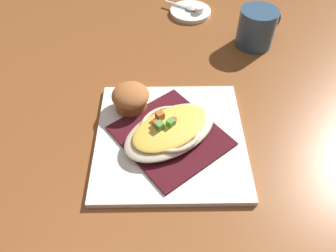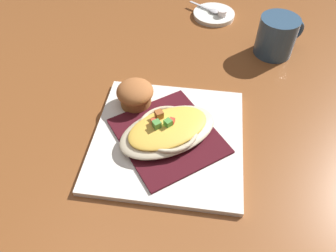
# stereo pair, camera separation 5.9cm
# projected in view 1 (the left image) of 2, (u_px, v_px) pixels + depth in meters

# --- Properties ---
(ground_plane) EXTENTS (2.60, 2.60, 0.00)m
(ground_plane) POSITION_uv_depth(u_px,v_px,m) (168.00, 140.00, 0.62)
(ground_plane) COLOR brown
(square_plate) EXTENTS (0.29, 0.29, 0.01)m
(square_plate) POSITION_uv_depth(u_px,v_px,m) (168.00, 138.00, 0.62)
(square_plate) COLOR white
(square_plate) RESTS_ON ground_plane
(folded_napkin) EXTENTS (0.25, 0.25, 0.00)m
(folded_napkin) POSITION_uv_depth(u_px,v_px,m) (168.00, 136.00, 0.61)
(folded_napkin) COLOR #451119
(folded_napkin) RESTS_ON square_plate
(gratin_dish) EXTENTS (0.22, 0.20, 0.04)m
(gratin_dish) POSITION_uv_depth(u_px,v_px,m) (168.00, 130.00, 0.60)
(gratin_dish) COLOR beige
(gratin_dish) RESTS_ON folded_napkin
(muffin) EXTENTS (0.07, 0.07, 0.05)m
(muffin) POSITION_uv_depth(u_px,v_px,m) (129.00, 98.00, 0.64)
(muffin) COLOR #A56A32
(muffin) RESTS_ON square_plate
(coffee_mug) EXTENTS (0.11, 0.09, 0.09)m
(coffee_mug) POSITION_uv_depth(u_px,v_px,m) (255.00, 30.00, 0.80)
(coffee_mug) COLOR #314F6C
(coffee_mug) RESTS_ON ground_plane
(creamer_saucer) EXTENTS (0.11, 0.11, 0.01)m
(creamer_saucer) POSITION_uv_depth(u_px,v_px,m) (189.00, 12.00, 0.92)
(creamer_saucer) COLOR white
(creamer_saucer) RESTS_ON ground_plane
(spoon) EXTENTS (0.09, 0.06, 0.01)m
(spoon) POSITION_uv_depth(u_px,v_px,m) (187.00, 8.00, 0.92)
(spoon) COLOR silver
(spoon) RESTS_ON creamer_saucer
(creamer_cup_0) EXTENTS (0.02, 0.02, 0.02)m
(creamer_cup_0) POSITION_uv_depth(u_px,v_px,m) (197.00, 10.00, 0.90)
(creamer_cup_0) COLOR white
(creamer_cup_0) RESTS_ON creamer_saucer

